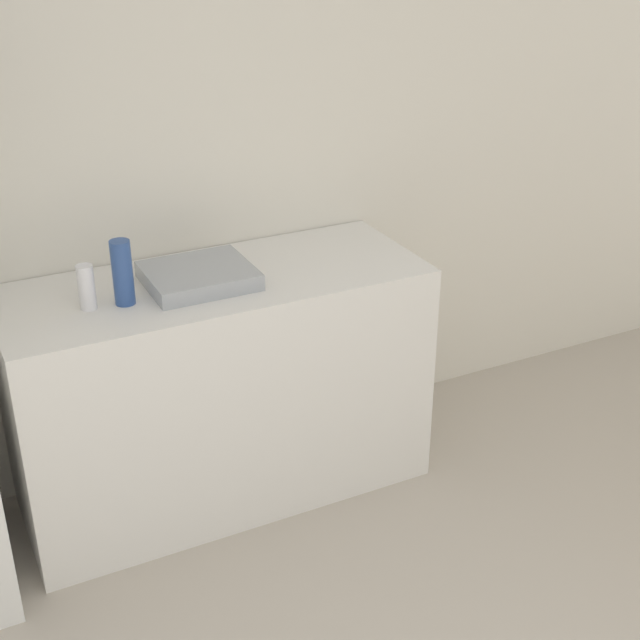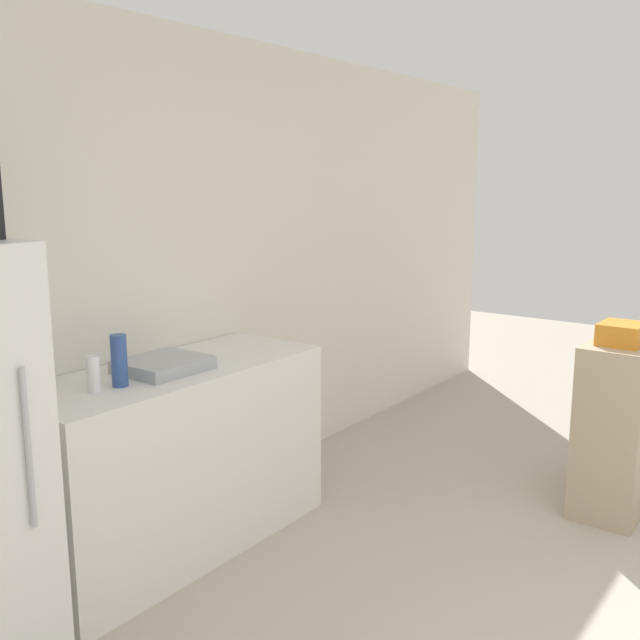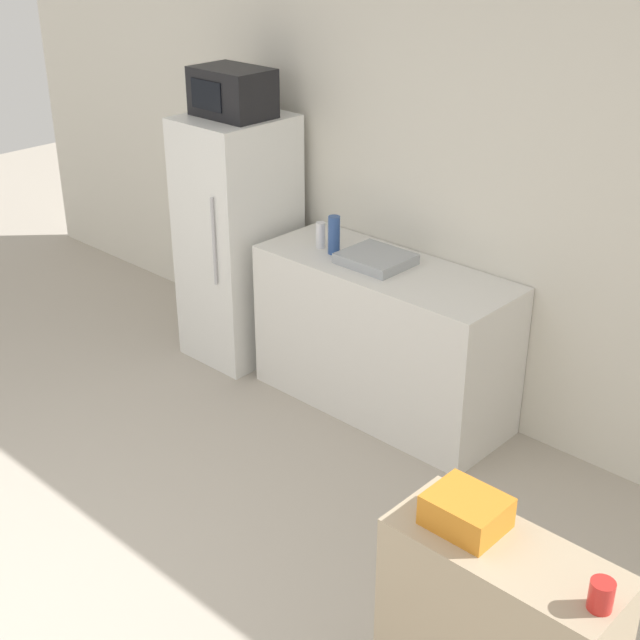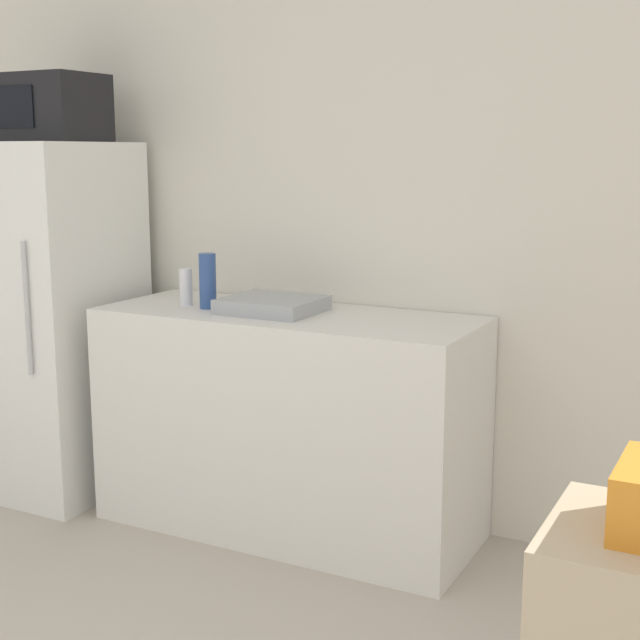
% 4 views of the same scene
% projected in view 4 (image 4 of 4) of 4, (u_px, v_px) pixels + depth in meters
% --- Properties ---
extents(wall_back, '(8.00, 0.06, 2.60)m').
position_uv_depth(wall_back, '(331.00, 215.00, 3.84)').
color(wall_back, silver).
rests_on(wall_back, ground_plane).
extents(refrigerator, '(0.57, 0.68, 1.61)m').
position_uv_depth(refrigerator, '(59.00, 320.00, 4.10)').
color(refrigerator, white).
rests_on(refrigerator, ground_plane).
extents(microwave, '(0.48, 0.34, 0.29)m').
position_uv_depth(microwave, '(47.00, 108.00, 3.92)').
color(microwave, black).
rests_on(microwave, refrigerator).
extents(counter, '(1.58, 0.61, 0.92)m').
position_uv_depth(counter, '(288.00, 422.00, 3.71)').
color(counter, silver).
rests_on(counter, ground_plane).
extents(sink_basin, '(0.38, 0.33, 0.06)m').
position_uv_depth(sink_basin, '(272.00, 305.00, 3.63)').
color(sink_basin, '#9EA3A8').
rests_on(sink_basin, counter).
extents(bottle_tall, '(0.07, 0.07, 0.23)m').
position_uv_depth(bottle_tall, '(208.00, 281.00, 3.70)').
color(bottle_tall, '#2D4C8C').
rests_on(bottle_tall, counter).
extents(bottle_short, '(0.06, 0.06, 0.16)m').
position_uv_depth(bottle_short, '(186.00, 287.00, 3.78)').
color(bottle_short, silver).
rests_on(bottle_short, counter).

